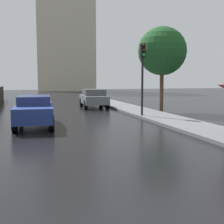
{
  "coord_description": "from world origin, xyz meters",
  "views": [
    {
      "loc": [
        -2.11,
        -3.06,
        2.2
      ],
      "look_at": [
        0.91,
        7.53,
        1.0
      ],
      "focal_mm": 49.16,
      "sensor_mm": 36.0,
      "label": 1
    }
  ],
  "objects_px": {
    "car_blue_mid_road": "(34,110)",
    "car_grey_far_ahead": "(94,98)",
    "traffic_light": "(143,66)",
    "street_tree_mid": "(162,51)"
  },
  "relations": [
    {
      "from": "car_blue_mid_road",
      "to": "traffic_light",
      "type": "relative_size",
      "value": 1.09
    },
    {
      "from": "car_blue_mid_road",
      "to": "car_grey_far_ahead",
      "type": "relative_size",
      "value": 1.12
    },
    {
      "from": "traffic_light",
      "to": "car_grey_far_ahead",
      "type": "bearing_deg",
      "value": 101.4
    },
    {
      "from": "car_grey_far_ahead",
      "to": "traffic_light",
      "type": "relative_size",
      "value": 0.98
    },
    {
      "from": "car_blue_mid_road",
      "to": "traffic_light",
      "type": "xyz_separation_m",
      "value": [
        5.96,
        1.62,
        2.16
      ]
    },
    {
      "from": "car_blue_mid_road",
      "to": "car_grey_far_ahead",
      "type": "bearing_deg",
      "value": -115.51
    },
    {
      "from": "car_grey_far_ahead",
      "to": "street_tree_mid",
      "type": "distance_m",
      "value": 6.41
    },
    {
      "from": "car_grey_far_ahead",
      "to": "street_tree_mid",
      "type": "relative_size",
      "value": 0.7
    },
    {
      "from": "car_grey_far_ahead",
      "to": "traffic_light",
      "type": "xyz_separation_m",
      "value": [
        1.33,
        -6.61,
        2.18
      ]
    },
    {
      "from": "car_grey_far_ahead",
      "to": "traffic_light",
      "type": "distance_m",
      "value": 7.09
    }
  ]
}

